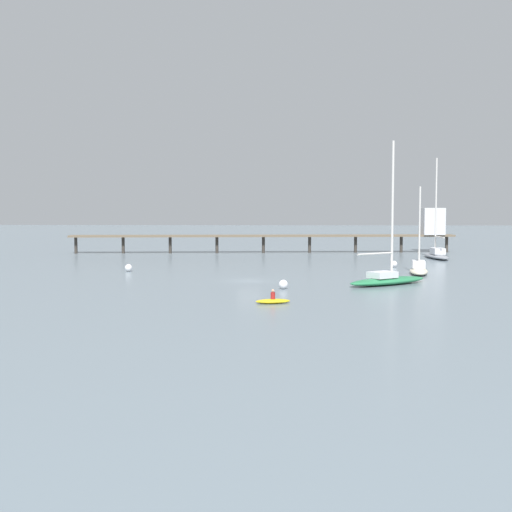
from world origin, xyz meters
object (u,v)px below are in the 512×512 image
(mooring_buoy_outer, at_px, (394,264))
(mooring_buoy_mid, at_px, (283,284))
(sailboat_cream, at_px, (419,268))
(sailboat_green, at_px, (387,277))
(pier, at_px, (343,229))
(sailboat_gray, at_px, (436,253))
(mooring_buoy_far, at_px, (129,268))
(dinghy_yellow, at_px, (273,301))

(mooring_buoy_outer, bearing_deg, mooring_buoy_mid, -120.34)
(sailboat_cream, xyz_separation_m, mooring_buoy_outer, (-1.45, 8.82, -0.27))
(sailboat_cream, bearing_deg, sailboat_green, -115.24)
(pier, distance_m, sailboat_cream, 36.59)
(sailboat_gray, xyz_separation_m, mooring_buoy_far, (-40.62, -21.72, -0.38))
(sailboat_gray, bearing_deg, pier, 135.09)
(sailboat_green, height_order, dinghy_yellow, sailboat_green)
(sailboat_cream, xyz_separation_m, sailboat_green, (-5.07, -10.76, 0.03))
(dinghy_yellow, distance_m, mooring_buoy_far, 31.61)
(mooring_buoy_mid, xyz_separation_m, mooring_buoy_far, (-18.39, 16.58, -0.00))
(pier, height_order, mooring_buoy_far, pier)
(sailboat_gray, relative_size, dinghy_yellow, 4.85)
(pier, bearing_deg, sailboat_green, -89.18)
(sailboat_cream, relative_size, dinghy_yellow, 3.28)
(pier, relative_size, mooring_buoy_far, 73.00)
(sailboat_cream, distance_m, sailboat_green, 11.90)
(pier, relative_size, dinghy_yellow, 20.80)
(dinghy_yellow, distance_m, mooring_buoy_mid, 9.72)
(sailboat_green, height_order, mooring_buoy_outer, sailboat_green)
(sailboat_gray, distance_m, dinghy_yellow, 53.22)
(sailboat_green, bearing_deg, mooring_buoy_mid, -158.03)
(sailboat_green, bearing_deg, sailboat_gray, 70.69)
(sailboat_green, bearing_deg, mooring_buoy_outer, 79.52)
(dinghy_yellow, height_order, mooring_buoy_far, dinghy_yellow)
(mooring_buoy_outer, bearing_deg, mooring_buoy_far, -167.52)
(sailboat_gray, height_order, mooring_buoy_far, sailboat_gray)
(sailboat_green, xyz_separation_m, mooring_buoy_outer, (3.62, 19.58, -0.30))
(sailboat_gray, bearing_deg, mooring_buoy_outer, -119.80)
(mooring_buoy_far, xyz_separation_m, mooring_buoy_outer, (32.27, 7.14, -0.03))
(sailboat_cream, distance_m, sailboat_gray, 24.39)
(sailboat_green, relative_size, sailboat_gray, 0.96)
(mooring_buoy_mid, height_order, mooring_buoy_far, mooring_buoy_mid)
(pier, xyz_separation_m, mooring_buoy_mid, (-9.59, -50.90, -3.39))
(mooring_buoy_far, bearing_deg, dinghy_yellow, -56.17)
(mooring_buoy_outer, bearing_deg, sailboat_green, -100.48)
(dinghy_yellow, bearing_deg, mooring_buoy_mid, 85.34)
(dinghy_yellow, height_order, mooring_buoy_mid, dinghy_yellow)
(mooring_buoy_far, bearing_deg, sailboat_gray, 28.14)
(sailboat_cream, relative_size, mooring_buoy_outer, 12.41)
(dinghy_yellow, bearing_deg, sailboat_gray, 64.37)
(mooring_buoy_mid, bearing_deg, sailboat_cream, 44.18)
(sailboat_cream, height_order, sailboat_gray, sailboat_gray)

